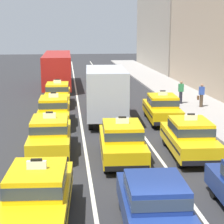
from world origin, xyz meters
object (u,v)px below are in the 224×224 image
bus_left_fifth (58,68)px  box_truck_center_third (105,92)px  taxi_left_fourth (58,93)px  pedestrian_by_storefront (181,92)px  taxi_left_second (50,134)px  taxi_right_second (190,137)px  taxi_center_second (122,140)px  taxi_right_third (162,108)px  sedan_center_nearest (155,204)px  pedestrian_near_crosswalk (201,95)px  taxi_left_third (54,110)px  taxi_left_nearest (38,193)px

bus_left_fifth → box_truck_center_third: (3.23, -14.58, -0.04)m
taxi_left_fourth → box_truck_center_third: box_truck_center_third is taller
box_truck_center_third → pedestrian_by_storefront: bearing=33.7°
taxi_left_second → taxi_right_second: size_ratio=0.99×
taxi_left_second → box_truck_center_third: bearing=63.4°
taxi_right_second → taxi_center_second: bearing=-175.4°
pedestrian_by_storefront → taxi_left_second: bearing=-131.7°
taxi_center_second → taxi_left_second: bearing=156.6°
taxi_right_third → sedan_center_nearest: bearing=-104.5°
taxi_left_second → taxi_center_second: size_ratio=0.99×
taxi_center_second → pedestrian_by_storefront: 13.08m
taxi_center_second → pedestrian_by_storefront: bearing=62.6°
taxi_left_fourth → pedestrian_near_crosswalk: 10.45m
taxi_left_fourth → taxi_right_third: size_ratio=0.99×
taxi_center_second → pedestrian_near_crosswalk: taxi_center_second is taller
sedan_center_nearest → taxi_left_second: bearing=112.7°
taxi_left_third → taxi_left_second: bearing=-90.1°
taxi_left_nearest → taxi_left_fourth: (0.19, 17.98, 0.00)m
taxi_right_third → pedestrian_near_crosswalk: 5.06m
sedan_center_nearest → box_truck_center_third: size_ratio=0.62×
taxi_right_second → pedestrian_near_crosswalk: size_ratio=2.81×
taxi_left_fourth → taxi_right_third: (6.43, -6.10, 0.00)m
taxi_left_third → sedan_center_nearest: (3.16, -12.99, -0.03)m
taxi_center_second → taxi_right_second: (3.08, 0.25, 0.00)m
taxi_left_third → box_truck_center_third: size_ratio=0.65×
taxi_center_second → pedestrian_near_crosswalk: bearing=55.3°
bus_left_fifth → taxi_left_fourth: bearing=-88.9°
taxi_left_third → bus_left_fifth: bus_left_fifth is taller
taxi_left_nearest → sedan_center_nearest: 3.43m
taxi_right_second → pedestrian_near_crosswalk: 10.75m
pedestrian_by_storefront → bus_left_fifth: bearing=131.0°
taxi_left_fourth → box_truck_center_third: 6.10m
taxi_left_third → pedestrian_by_storefront: size_ratio=2.72×
pedestrian_near_crosswalk → taxi_left_third: bearing=-161.3°
taxi_left_fourth → box_truck_center_third: size_ratio=0.65×
pedestrian_near_crosswalk → taxi_left_fourth: bearing=165.5°
taxi_left_nearest → taxi_left_second: same height
box_truck_center_third → taxi_right_second: box_truck_center_third is taller
taxi_center_second → pedestrian_near_crosswalk: 12.44m
taxi_right_third → box_truck_center_third: bearing=165.3°
taxi_left_second → taxi_left_third: size_ratio=1.00×
taxi_left_third → taxi_right_second: size_ratio=0.99×
taxi_left_fourth → taxi_left_third: bearing=-90.8°
sedan_center_nearest → taxi_center_second: bearing=90.5°
taxi_right_second → pedestrian_near_crosswalk: taxi_right_second is taller
bus_left_fifth → taxi_left_nearest: bearing=-90.0°
taxi_left_third → box_truck_center_third: box_truck_center_third is taller
taxi_left_nearest → taxi_center_second: 6.06m
box_truck_center_third → taxi_right_third: (3.38, -0.89, -0.90)m
pedestrian_near_crosswalk → pedestrian_by_storefront: bearing=127.7°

